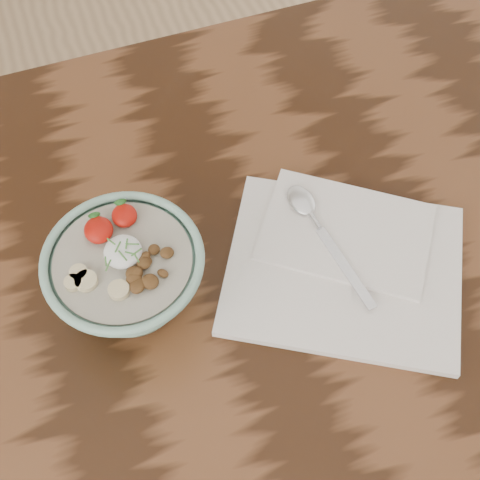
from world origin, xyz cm
name	(u,v)px	position (x,y,z in cm)	size (l,w,h in cm)	color
table	(247,323)	(0.00, 0.00, 65.70)	(160.00, 90.00, 75.00)	black
breakfast_bowl	(127,276)	(-13.03, 3.34, 80.90)	(17.52, 17.52, 11.57)	#85B39F
napkin	(344,261)	(12.19, -0.48, 75.71)	(35.14, 33.18, 1.70)	white
spoon	(312,216)	(10.53, 5.99, 77.12)	(4.63, 19.11, 0.99)	silver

